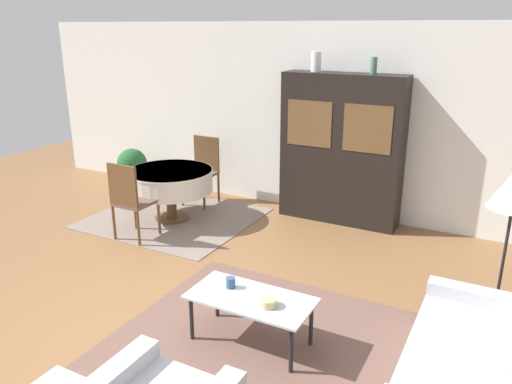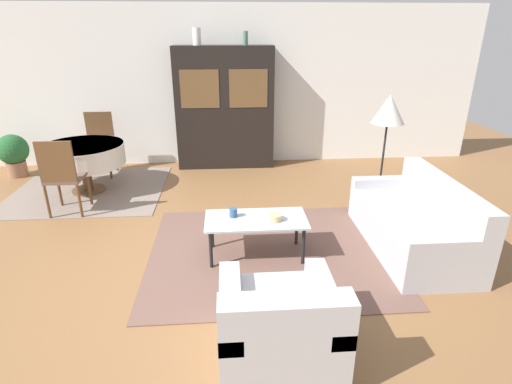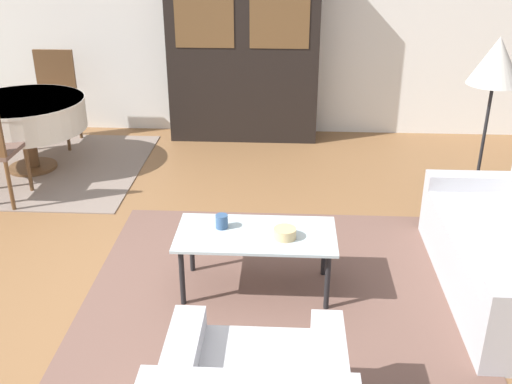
{
  "view_description": "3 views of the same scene",
  "coord_description": "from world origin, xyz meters",
  "px_view_note": "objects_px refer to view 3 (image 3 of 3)",
  "views": [
    {
      "loc": [
        2.58,
        -3.05,
        2.63
      ],
      "look_at": [
        0.2,
        1.4,
        0.95
      ],
      "focal_mm": 35.0,
      "sensor_mm": 36.0,
      "label": 1
    },
    {
      "loc": [
        0.51,
        -3.54,
        2.29
      ],
      "look_at": [
        0.78,
        0.22,
        0.75
      ],
      "focal_mm": 28.0,
      "sensor_mm": 36.0,
      "label": 2
    },
    {
      "loc": [
        0.97,
        -3.28,
        2.38
      ],
      "look_at": [
        0.78,
        0.22,
        0.75
      ],
      "focal_mm": 42.0,
      "sensor_mm": 36.0,
      "label": 3
    }
  ],
  "objects_px": {
    "coffee_table": "(256,239)",
    "display_cabinet": "(243,49)",
    "cup": "(222,221)",
    "dining_chair_far": "(54,92)",
    "dining_table": "(24,115)",
    "bowl": "(285,233)",
    "floor_lamp": "(496,66)"
  },
  "relations": [
    {
      "from": "coffee_table",
      "to": "dining_chair_far",
      "type": "relative_size",
      "value": 1.05
    },
    {
      "from": "display_cabinet",
      "to": "floor_lamp",
      "type": "distance_m",
      "value": 2.83
    },
    {
      "from": "coffee_table",
      "to": "display_cabinet",
      "type": "bearing_deg",
      "value": 95.63
    },
    {
      "from": "coffee_table",
      "to": "dining_chair_far",
      "type": "bearing_deg",
      "value": 130.01
    },
    {
      "from": "coffee_table",
      "to": "dining_chair_far",
      "type": "height_order",
      "value": "dining_chair_far"
    },
    {
      "from": "coffee_table",
      "to": "display_cabinet",
      "type": "height_order",
      "value": "display_cabinet"
    },
    {
      "from": "display_cabinet",
      "to": "bowl",
      "type": "relative_size",
      "value": 13.68
    },
    {
      "from": "cup",
      "to": "bowl",
      "type": "relative_size",
      "value": 0.64
    },
    {
      "from": "dining_table",
      "to": "cup",
      "type": "xyz_separation_m",
      "value": [
        2.17,
        -1.98,
        -0.09
      ]
    },
    {
      "from": "floor_lamp",
      "to": "bowl",
      "type": "xyz_separation_m",
      "value": [
        -1.65,
        -1.4,
        -0.8
      ]
    },
    {
      "from": "display_cabinet",
      "to": "floor_lamp",
      "type": "relative_size",
      "value": 1.35
    },
    {
      "from": "coffee_table",
      "to": "dining_table",
      "type": "distance_m",
      "value": 3.16
    },
    {
      "from": "floor_lamp",
      "to": "dining_table",
      "type": "bearing_deg",
      "value": 170.73
    },
    {
      "from": "display_cabinet",
      "to": "cup",
      "type": "bearing_deg",
      "value": -88.61
    },
    {
      "from": "floor_lamp",
      "to": "bowl",
      "type": "bearing_deg",
      "value": -139.72
    },
    {
      "from": "dining_chair_far",
      "to": "cup",
      "type": "height_order",
      "value": "dining_chair_far"
    },
    {
      "from": "coffee_table",
      "to": "dining_table",
      "type": "bearing_deg",
      "value": 139.66
    },
    {
      "from": "display_cabinet",
      "to": "coffee_table",
      "type": "bearing_deg",
      "value": -84.37
    },
    {
      "from": "bowl",
      "to": "cup",
      "type": "bearing_deg",
      "value": 164.68
    },
    {
      "from": "dining_table",
      "to": "bowl",
      "type": "height_order",
      "value": "dining_table"
    },
    {
      "from": "display_cabinet",
      "to": "floor_lamp",
      "type": "height_order",
      "value": "display_cabinet"
    },
    {
      "from": "bowl",
      "to": "dining_chair_far",
      "type": "bearing_deg",
      "value": 131.67
    },
    {
      "from": "cup",
      "to": "dining_table",
      "type": "bearing_deg",
      "value": 137.63
    },
    {
      "from": "coffee_table",
      "to": "cup",
      "type": "xyz_separation_m",
      "value": [
        -0.24,
        0.06,
        0.09
      ]
    },
    {
      "from": "cup",
      "to": "coffee_table",
      "type": "bearing_deg",
      "value": -15.2
    },
    {
      "from": "display_cabinet",
      "to": "dining_chair_far",
      "type": "bearing_deg",
      "value": -172.17
    },
    {
      "from": "display_cabinet",
      "to": "dining_chair_far",
      "type": "xyz_separation_m",
      "value": [
        -2.1,
        -0.29,
        -0.45
      ]
    },
    {
      "from": "coffee_table",
      "to": "dining_chair_far",
      "type": "xyz_separation_m",
      "value": [
        -2.41,
        2.87,
        0.18
      ]
    },
    {
      "from": "dining_chair_far",
      "to": "floor_lamp",
      "type": "distance_m",
      "value": 4.57
    },
    {
      "from": "coffee_table",
      "to": "floor_lamp",
      "type": "height_order",
      "value": "floor_lamp"
    },
    {
      "from": "display_cabinet",
      "to": "dining_table",
      "type": "xyz_separation_m",
      "value": [
        -2.1,
        -1.11,
        -0.45
      ]
    },
    {
      "from": "dining_table",
      "to": "dining_chair_far",
      "type": "height_order",
      "value": "dining_chair_far"
    }
  ]
}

